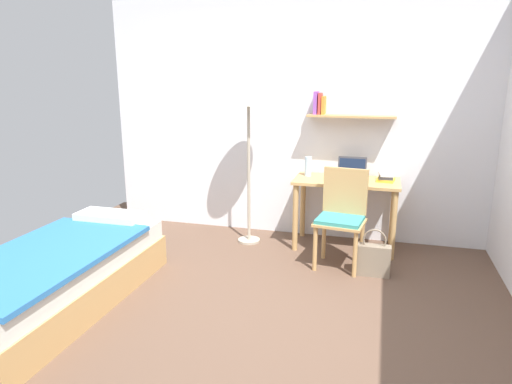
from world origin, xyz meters
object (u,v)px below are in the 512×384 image
book_stack (386,177)px  handbag (373,259)px  laptop (352,173)px  desk_chair (342,214)px  bed (56,277)px  water_bottle (308,166)px  desk (346,193)px  standing_lamp (248,102)px

book_stack → handbag: (-0.07, -0.69, -0.61)m
laptop → handbag: size_ratio=0.68×
book_stack → desk_chair: bearing=-125.3°
bed → handbag: size_ratio=4.58×
water_bottle → handbag: water_bottle is taller
desk → desk_chair: size_ratio=1.15×
bed → water_bottle: size_ratio=9.84×
desk_chair → standing_lamp: size_ratio=0.55×
desk_chair → handbag: (0.31, -0.16, -0.35)m
standing_lamp → laptop: size_ratio=5.67×
water_bottle → book_stack: size_ratio=0.93×
handbag → bed: bearing=-152.2°
desk_chair → standing_lamp: 1.48m
desk → book_stack: size_ratio=4.82×
book_stack → desk: bearing=-173.4°
standing_lamp → book_stack: size_ratio=7.69×
handbag → desk: bearing=116.2°
water_bottle → bed: bearing=-129.6°
laptop → book_stack: 0.35m
laptop → bed: bearing=-136.6°
laptop → handbag: (0.28, -0.73, -0.63)m
desk → desk_chair: 0.50m
standing_lamp → water_bottle: bearing=17.7°
desk → water_bottle: bearing=169.3°
laptop → handbag: 1.00m
standing_lamp → laptop: standing_lamp is taller
desk → handbag: (0.32, -0.65, -0.44)m
bed → standing_lamp: size_ratio=1.19×
desk_chair → laptop: (0.04, 0.57, 0.28)m
water_bottle → book_stack: bearing=-2.4°
desk → laptop: bearing=63.1°
desk → water_bottle: size_ratio=5.19×
desk → water_bottle: 0.48m
laptop → desk_chair: bearing=-93.6°
bed → water_bottle: 2.64m
laptop → standing_lamp: bearing=-169.6°
book_stack → handbag: book_stack is taller
laptop → water_bottle: laptop is taller
desk_chair → standing_lamp: bearing=159.6°
desk → book_stack: (0.38, 0.04, 0.18)m
bed → laptop: bearing=43.4°
bed → water_bottle: water_bottle is taller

